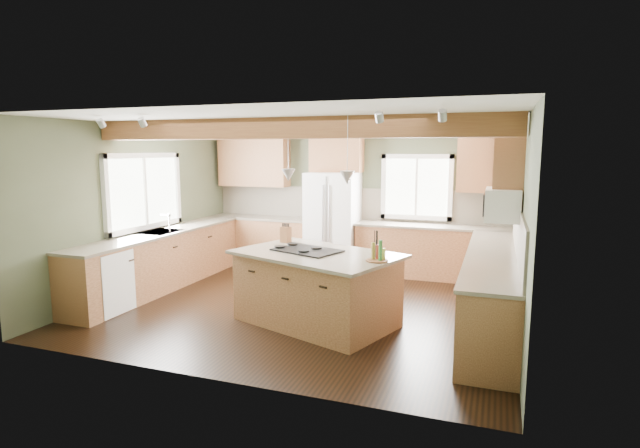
% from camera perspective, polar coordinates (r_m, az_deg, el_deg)
% --- Properties ---
extents(floor, '(5.60, 5.60, 0.00)m').
position_cam_1_polar(floor, '(7.26, -1.61, -9.21)').
color(floor, black).
rests_on(floor, ground).
extents(ceiling, '(5.60, 5.60, 0.00)m').
position_cam_1_polar(ceiling, '(6.93, -1.70, 11.75)').
color(ceiling, silver).
rests_on(ceiling, wall_back).
extents(wall_back, '(5.60, 0.00, 5.60)m').
position_cam_1_polar(wall_back, '(9.33, 3.96, 2.90)').
color(wall_back, '#424934').
rests_on(wall_back, ground).
extents(wall_left, '(0.00, 5.00, 5.00)m').
position_cam_1_polar(wall_left, '(8.40, -19.73, 1.80)').
color(wall_left, '#424934').
rests_on(wall_left, ground).
extents(wall_right, '(0.00, 5.00, 5.00)m').
position_cam_1_polar(wall_right, '(6.51, 21.97, -0.13)').
color(wall_right, '#424934').
rests_on(wall_right, ground).
extents(ceiling_beam, '(5.55, 0.26, 0.26)m').
position_cam_1_polar(ceiling_beam, '(6.32, -3.89, 10.87)').
color(ceiling_beam, brown).
rests_on(ceiling_beam, ceiling).
extents(soffit_trim, '(5.55, 0.20, 0.10)m').
position_cam_1_polar(soffit_trim, '(9.20, 3.87, 10.55)').
color(soffit_trim, brown).
rests_on(soffit_trim, ceiling).
extents(backsplash_back, '(5.58, 0.03, 0.58)m').
position_cam_1_polar(backsplash_back, '(9.33, 3.93, 2.34)').
color(backsplash_back, brown).
rests_on(backsplash_back, wall_back).
extents(backsplash_right, '(0.03, 3.70, 0.58)m').
position_cam_1_polar(backsplash_right, '(6.57, 21.78, -0.84)').
color(backsplash_right, brown).
rests_on(backsplash_right, wall_right).
extents(base_cab_back_left, '(2.02, 0.60, 0.88)m').
position_cam_1_polar(base_cab_back_left, '(9.82, -6.68, -1.94)').
color(base_cab_back_left, brown).
rests_on(base_cab_back_left, floor).
extents(counter_back_left, '(2.06, 0.64, 0.04)m').
position_cam_1_polar(counter_back_left, '(9.74, -6.73, 0.73)').
color(counter_back_left, '#4F463A').
rests_on(counter_back_left, base_cab_back_left).
extents(base_cab_back_right, '(2.62, 0.60, 0.88)m').
position_cam_1_polar(base_cab_back_right, '(8.88, 12.68, -3.20)').
color(base_cab_back_right, brown).
rests_on(base_cab_back_right, floor).
extents(counter_back_right, '(2.66, 0.64, 0.04)m').
position_cam_1_polar(counter_back_right, '(8.80, 12.78, -0.26)').
color(counter_back_right, '#4F463A').
rests_on(counter_back_right, base_cab_back_right).
extents(base_cab_left, '(0.60, 3.70, 0.88)m').
position_cam_1_polar(base_cab_left, '(8.39, -17.64, -4.06)').
color(base_cab_left, brown).
rests_on(base_cab_left, floor).
extents(counter_left, '(0.64, 3.74, 0.04)m').
position_cam_1_polar(counter_left, '(8.31, -17.78, -0.96)').
color(counter_left, '#4F463A').
rests_on(counter_left, base_cab_left).
extents(base_cab_right, '(0.60, 3.70, 0.88)m').
position_cam_1_polar(base_cab_right, '(6.72, 18.98, -7.21)').
color(base_cab_right, brown).
rests_on(base_cab_right, floor).
extents(counter_right, '(0.64, 3.74, 0.04)m').
position_cam_1_polar(counter_right, '(6.62, 19.17, -3.37)').
color(counter_right, '#4F463A').
rests_on(counter_right, base_cab_right).
extents(upper_cab_back_left, '(1.40, 0.35, 0.90)m').
position_cam_1_polar(upper_cab_back_left, '(9.86, -7.56, 6.93)').
color(upper_cab_back_left, brown).
rests_on(upper_cab_back_left, wall_back).
extents(upper_cab_over_fridge, '(0.96, 0.35, 0.70)m').
position_cam_1_polar(upper_cab_over_fridge, '(9.21, 1.90, 8.14)').
color(upper_cab_over_fridge, brown).
rests_on(upper_cab_over_fridge, wall_back).
extents(upper_cab_right, '(0.35, 2.20, 0.90)m').
position_cam_1_polar(upper_cab_right, '(7.34, 20.64, 5.95)').
color(upper_cab_right, brown).
rests_on(upper_cab_right, wall_right).
extents(upper_cab_back_corner, '(0.90, 0.35, 0.90)m').
position_cam_1_polar(upper_cab_back_corner, '(8.77, 18.39, 6.39)').
color(upper_cab_back_corner, brown).
rests_on(upper_cab_back_corner, wall_back).
extents(window_left, '(0.04, 1.60, 1.05)m').
position_cam_1_polar(window_left, '(8.41, -19.50, 3.53)').
color(window_left, white).
rests_on(window_left, wall_left).
extents(window_back, '(1.10, 0.04, 1.00)m').
position_cam_1_polar(window_back, '(9.05, 10.99, 4.18)').
color(window_back, white).
rests_on(window_back, wall_back).
extents(sink, '(0.50, 0.65, 0.03)m').
position_cam_1_polar(sink, '(8.31, -17.78, -0.93)').
color(sink, '#262628').
rests_on(sink, counter_left).
extents(faucet, '(0.02, 0.02, 0.28)m').
position_cam_1_polar(faucet, '(8.18, -16.82, -0.00)').
color(faucet, '#B2B2B7').
rests_on(faucet, sink).
extents(dishwasher, '(0.60, 0.60, 0.84)m').
position_cam_1_polar(dishwasher, '(7.43, -23.67, -6.07)').
color(dishwasher, white).
rests_on(dishwasher, floor).
extents(oven, '(0.60, 0.72, 0.84)m').
position_cam_1_polar(oven, '(5.48, 18.63, -10.87)').
color(oven, white).
rests_on(oven, floor).
extents(microwave, '(0.40, 0.70, 0.38)m').
position_cam_1_polar(microwave, '(6.42, 20.15, 2.11)').
color(microwave, white).
rests_on(microwave, wall_right).
extents(pendant_left, '(0.18, 0.18, 0.16)m').
position_cam_1_polar(pendant_left, '(6.48, -3.63, 5.59)').
color(pendant_left, '#B2B2B7').
rests_on(pendant_left, ceiling).
extents(pendant_right, '(0.18, 0.18, 0.16)m').
position_cam_1_polar(pendant_right, '(5.89, 3.13, 5.31)').
color(pendant_right, '#B2B2B7').
rests_on(pendant_right, ceiling).
extents(refrigerator, '(0.90, 0.74, 1.80)m').
position_cam_1_polar(refrigerator, '(9.11, 1.47, 0.24)').
color(refrigerator, white).
rests_on(refrigerator, floor).
extents(island, '(2.15, 1.71, 0.88)m').
position_cam_1_polar(island, '(6.41, -0.40, -7.49)').
color(island, brown).
rests_on(island, floor).
extents(island_top, '(2.31, 1.87, 0.04)m').
position_cam_1_polar(island_top, '(6.30, -0.40, -3.47)').
color(island_top, '#4F463A').
rests_on(island_top, island).
extents(cooktop, '(0.95, 0.78, 0.02)m').
position_cam_1_polar(cooktop, '(6.39, -1.49, -3.02)').
color(cooktop, black).
rests_on(cooktop, island_top).
extents(knife_block, '(0.15, 0.13, 0.22)m').
position_cam_1_polar(knife_block, '(6.99, -3.94, -1.20)').
color(knife_block, brown).
rests_on(knife_block, island_top).
extents(utensil_crock, '(0.15, 0.15, 0.15)m').
position_cam_1_polar(utensil_crock, '(6.09, 6.39, -3.05)').
color(utensil_crock, '#453D37').
rests_on(utensil_crock, island_top).
extents(bottle_tray, '(0.34, 0.34, 0.24)m').
position_cam_1_polar(bottle_tray, '(5.84, 6.55, -3.08)').
color(bottle_tray, brown).
rests_on(bottle_tray, island_top).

